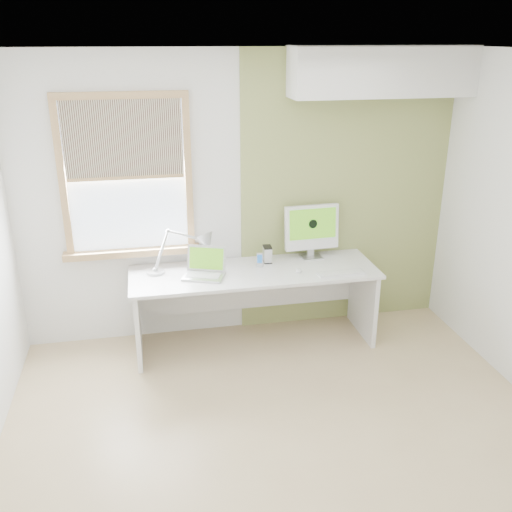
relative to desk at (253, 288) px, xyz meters
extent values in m
cube|color=tan|center=(-0.05, -1.44, -0.54)|extent=(4.00, 3.50, 0.02)
cube|color=white|center=(-0.05, -1.44, 2.08)|extent=(4.00, 3.50, 0.02)
cube|color=white|center=(-0.05, 0.32, 0.77)|extent=(4.00, 0.02, 2.60)
cube|color=white|center=(-0.05, -3.20, 0.77)|extent=(4.00, 0.02, 2.60)
cube|color=#969D53|center=(0.95, 0.30, 0.77)|extent=(2.00, 0.02, 2.60)
cube|color=white|center=(1.15, 0.13, 1.87)|extent=(1.60, 0.40, 0.42)
cube|color=#A67F4F|center=(-1.58, 0.28, 1.02)|extent=(0.06, 0.06, 1.42)
cube|color=#A67F4F|center=(-0.52, 0.28, 1.02)|extent=(0.06, 0.06, 1.42)
cube|color=#A67F4F|center=(-1.05, 0.28, 1.70)|extent=(1.00, 0.06, 0.06)
cube|color=#A67F4F|center=(-1.05, 0.26, 0.34)|extent=(1.20, 0.14, 0.06)
cube|color=#D1E2F9|center=(-1.05, 0.30, 1.02)|extent=(1.00, 0.01, 1.30)
cube|color=beige|center=(-1.05, 0.25, 1.34)|extent=(0.98, 0.02, 0.65)
cube|color=#A67F4F|center=(-1.05, 0.25, 1.02)|extent=(0.98, 0.03, 0.03)
cube|color=silver|center=(0.00, -0.06, 0.18)|extent=(2.20, 0.70, 0.03)
cube|color=silver|center=(-1.05, -0.06, -0.18)|extent=(0.04, 0.64, 0.70)
cube|color=silver|center=(1.05, -0.06, -0.18)|extent=(0.04, 0.64, 0.70)
cube|color=silver|center=(0.00, 0.26, -0.08)|extent=(2.08, 0.02, 0.48)
cylinder|color=#BBBDC0|center=(-0.87, 0.06, 0.21)|extent=(0.20, 0.20, 0.02)
sphere|color=#BBBDC0|center=(-0.87, 0.06, 0.22)|extent=(0.06, 0.06, 0.05)
cylinder|color=#BBBDC0|center=(-0.80, 0.08, 0.39)|extent=(0.16, 0.06, 0.35)
sphere|color=#BBBDC0|center=(-0.73, 0.09, 0.56)|extent=(0.05, 0.05, 0.04)
cylinder|color=#BBBDC0|center=(-0.58, 0.11, 0.51)|extent=(0.32, 0.05, 0.14)
sphere|color=#BBBDC0|center=(-0.42, 0.13, 0.45)|extent=(0.05, 0.05, 0.04)
cone|color=#BBBDC0|center=(-0.40, 0.13, 0.42)|extent=(0.27, 0.28, 0.21)
cube|color=#BBBDC0|center=(-0.46, -0.12, 0.20)|extent=(0.40, 0.34, 0.02)
cube|color=#B2B5B7|center=(-0.46, -0.12, 0.21)|extent=(0.32, 0.24, 0.00)
cube|color=#BBBDC0|center=(-0.42, 0.00, 0.32)|extent=(0.35, 0.19, 0.22)
cube|color=#478716|center=(-0.42, -0.01, 0.32)|extent=(0.30, 0.15, 0.18)
cylinder|color=#BBBDC0|center=(0.07, 0.03, 0.21)|extent=(0.08, 0.08, 0.02)
cube|color=#BBBDC0|center=(0.07, 0.03, 0.27)|extent=(0.06, 0.02, 0.11)
cube|color=#194C99|center=(0.07, 0.03, 0.27)|extent=(0.04, 0.01, 0.08)
cube|color=#BBBDC0|center=(0.16, 0.12, 0.27)|extent=(0.08, 0.12, 0.15)
cube|color=black|center=(0.16, 0.12, 0.34)|extent=(0.08, 0.12, 0.01)
cube|color=black|center=(0.16, 0.12, 0.20)|extent=(0.08, 0.12, 0.01)
cube|color=#BBBDC0|center=(0.59, 0.15, 0.20)|extent=(0.20, 0.18, 0.01)
cube|color=#BBBDC0|center=(0.59, 0.19, 0.29)|extent=(0.06, 0.02, 0.17)
cube|color=white|center=(0.59, 0.17, 0.49)|extent=(0.51, 0.12, 0.42)
cube|color=#478716|center=(0.59, 0.15, 0.53)|extent=(0.45, 0.05, 0.28)
cylinder|color=black|center=(0.59, 0.14, 0.53)|extent=(0.08, 0.01, 0.08)
cube|color=white|center=(0.73, -0.29, 0.20)|extent=(0.42, 0.13, 0.02)
cube|color=white|center=(0.73, -0.29, 0.21)|extent=(0.39, 0.10, 0.00)
ellipsoid|color=white|center=(0.38, -0.17, 0.21)|extent=(0.07, 0.10, 0.03)
camera|label=1|loc=(-0.91, -4.65, 2.15)|focal=39.99mm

